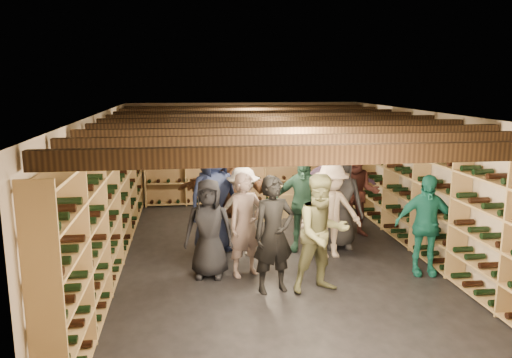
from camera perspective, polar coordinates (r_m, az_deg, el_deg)
The scene contains 23 objects.
ground at distance 8.47m, azimuth 1.80°, elevation -8.94°, with size 8.00×8.00×0.00m, color black.
walls at distance 8.14m, azimuth 1.85°, elevation -0.99°, with size 5.52×8.02×2.40m.
ceiling at distance 7.97m, azimuth 1.91°, elevation 7.48°, with size 5.50×8.00×0.01m, color beige.
ceiling_joists at distance 7.98m, azimuth 1.90°, elevation 6.47°, with size 5.40×7.12×0.18m.
wine_rack_left at distance 8.14m, azimuth -16.30°, elevation -2.33°, with size 0.32×7.50×2.15m.
wine_rack_right at distance 8.95m, azimuth 18.28°, elevation -1.24°, with size 0.32×7.50×2.15m.
wine_rack_back at distance 11.89m, azimuth -1.27°, elevation 2.30°, with size 4.70×0.30×2.15m.
crate_stack_left at distance 10.89m, azimuth 3.22°, elevation -2.50°, with size 0.52×0.37×0.68m.
crate_stack_right at distance 10.08m, azimuth 7.93°, elevation -3.71°, with size 0.59×0.50×0.68m.
crate_loose at distance 10.70m, azimuth 1.47°, elevation -4.14°, with size 0.50×0.33×0.17m, color tan.
person_0 at distance 7.50m, azimuth -5.41°, elevation -5.66°, with size 0.73×0.48×1.50m, color black.
person_1 at distance 6.93m, azimuth 2.04°, elevation -6.38°, with size 0.60×0.40×1.65m, color black.
person_2 at distance 6.99m, azimuth 7.55°, elevation -6.22°, with size 0.81×0.63×1.67m, color #646641.
person_3 at distance 8.37m, azimuth 8.57°, elevation -3.58°, with size 1.03×0.59×1.60m, color beige.
person_4 at distance 7.99m, azimuth 18.77°, elevation -4.98°, with size 0.91×0.38×1.55m, color #1A7162.
person_5 at distance 9.08m, azimuth -3.22°, elevation -1.30°, with size 1.77×0.56×1.91m, color brown.
person_6 at distance 8.61m, azimuth -4.84°, elevation -2.12°, with size 0.92×0.60×1.88m, color #1F294E.
person_7 at distance 7.51m, azimuth -1.20°, elevation -5.25°, with size 0.58×0.38×1.58m, color gray.
person_8 at distance 9.56m, azimuth 11.53°, elevation -1.58°, with size 0.82×0.64×1.68m, color #4A241F.
person_9 at distance 8.42m, azimuth -1.49°, elevation -3.70°, with size 0.97×0.56×1.50m, color #BAB3AA.
person_10 at distance 8.62m, azimuth 5.31°, elevation -2.79°, with size 0.98×0.41×1.68m, color #234938.
person_11 at distance 9.74m, azimuth 8.52°, elevation -0.74°, with size 1.71×0.54×1.84m, color slate.
person_12 at distance 8.88m, azimuth 9.48°, elevation -2.36°, with size 0.84×0.55×1.72m, color #303135.
Camera 1 is at (-1.35, -7.84, 2.92)m, focal length 35.00 mm.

